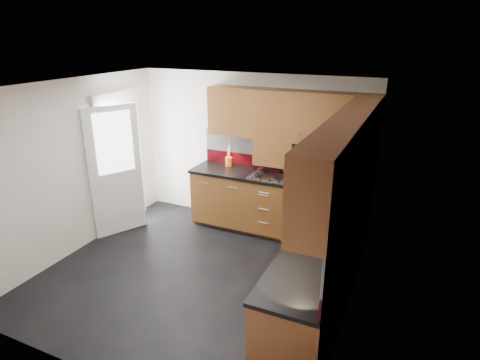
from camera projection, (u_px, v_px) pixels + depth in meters
The scene contains 14 objects.
room at pixel (193, 165), 4.70m from camera, with size 4.00×3.80×2.64m.
base_cabinets at pixel (294, 236), 5.26m from camera, with size 2.70×3.20×0.95m.
countertop at pixel (294, 203), 5.09m from camera, with size 2.72×3.22×0.04m.
backsplash at pixel (318, 179), 5.09m from camera, with size 2.70×3.20×0.54m.
upper_cabinets at pixel (314, 132), 4.77m from camera, with size 2.50×3.20×0.72m.
extractor_hood at pixel (275, 152), 6.00m from camera, with size 0.60×0.33×0.40m, color brown.
glass_cabinet at pixel (360, 129), 4.82m from camera, with size 0.32×0.80×0.66m.
back_door at pixel (119, 165), 6.19m from camera, with size 0.42×1.19×2.04m.
gas_hob at pixel (271, 175), 5.97m from camera, with size 0.59×0.52×0.05m.
utensil_pot at pixel (229, 160), 6.41m from camera, with size 0.12×0.12×0.41m.
toaster at pixel (294, 171), 5.94m from camera, with size 0.28×0.20×0.18m.
food_processor at pixel (349, 190), 5.11m from camera, with size 0.17×0.17×0.28m.
paper_towel at pixel (350, 193), 5.03m from camera, with size 0.12×0.12×0.25m, color white.
orange_cloth at pixel (341, 212), 4.76m from camera, with size 0.14×0.12×0.02m, color #E34F19.
Camera 1 is at (2.35, -3.84, 2.96)m, focal length 30.00 mm.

